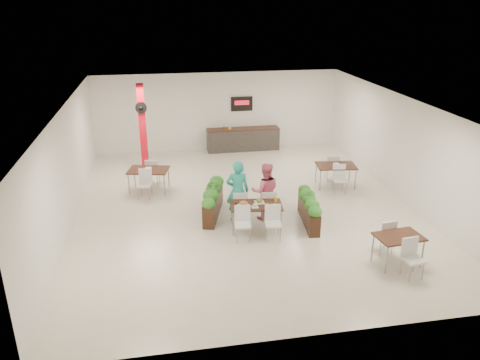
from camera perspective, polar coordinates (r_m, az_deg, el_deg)
name	(u,v)px	position (r m, az deg, el deg)	size (l,w,h in m)	color
ground	(244,207)	(14.36, 0.54, -3.27)	(12.00, 12.00, 0.00)	beige
room_shell	(245,144)	(13.64, 0.57, 4.42)	(10.10, 12.10, 3.22)	white
red_column	(143,128)	(17.18, -11.77, 6.27)	(0.40, 0.41, 3.20)	red
service_counter	(243,139)	(19.58, 0.37, 5.06)	(3.00, 0.64, 2.20)	#2A2725
main_table	(256,208)	(12.73, 1.94, -3.48)	(1.49, 1.76, 0.92)	black
diner_man	(238,191)	(13.14, -0.30, -1.38)	(0.66, 0.43, 1.80)	teal
diner_woman	(265,191)	(13.31, 3.10, -1.38)	(0.82, 0.64, 1.68)	pink
planter_left	(213,198)	(13.66, -3.31, -2.22)	(0.84, 2.02, 1.09)	black
planter_right	(309,207)	(13.28, 8.42, -3.29)	(0.58, 1.89, 0.99)	black
side_table_a	(149,173)	(15.59, -11.09, 0.88)	(1.44, 1.67, 0.92)	black
side_table_b	(336,168)	(16.02, 11.61, 1.41)	(1.39, 1.66, 0.92)	black
side_table_c	(399,241)	(11.75, 18.77, -7.05)	(1.16, 1.66, 0.92)	black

